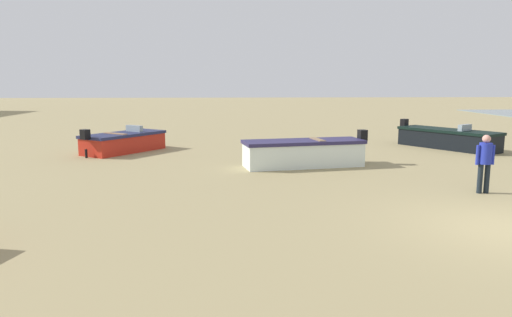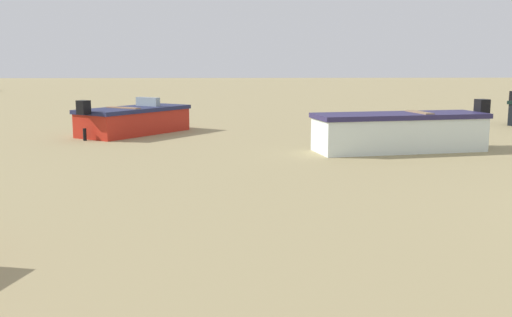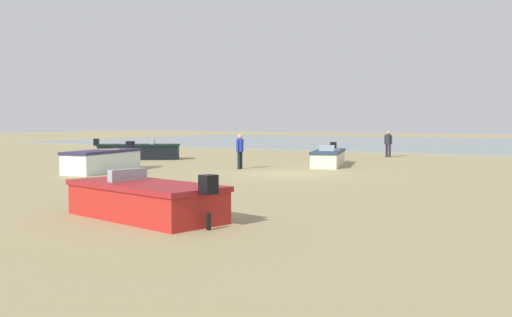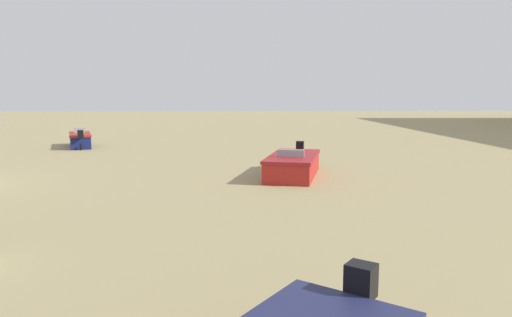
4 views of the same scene
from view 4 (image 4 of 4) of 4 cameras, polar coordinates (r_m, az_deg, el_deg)
name	(u,v)px [view 4 (image 4 of 4)]	position (r m, az deg, el deg)	size (l,w,h in m)	color
boat_red_1	(293,165)	(17.52, 4.68, -0.84)	(4.46, 2.63, 1.15)	#B0221D
boat_navy_3	(80,140)	(29.60, -21.21, 2.21)	(3.92, 2.44, 1.15)	#131C52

